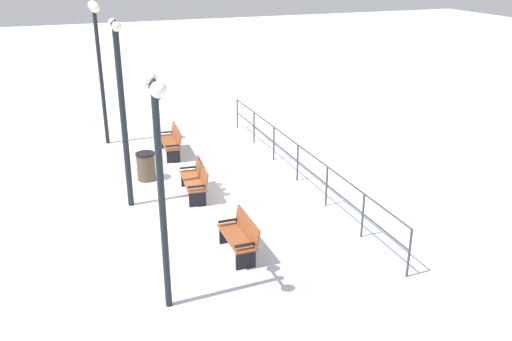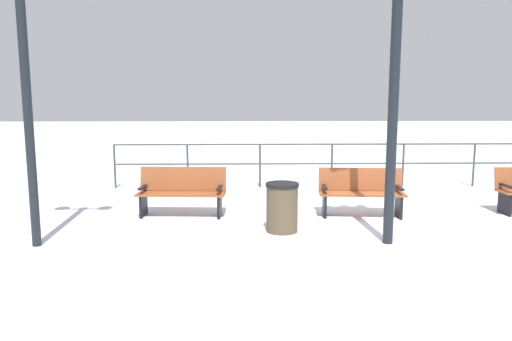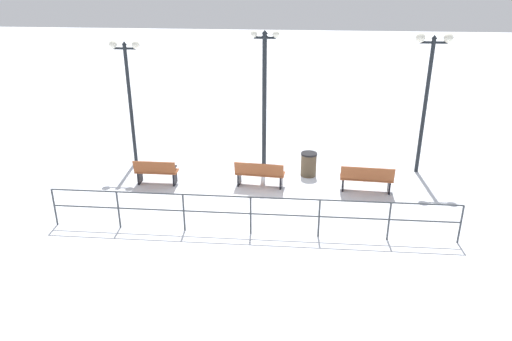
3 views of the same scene
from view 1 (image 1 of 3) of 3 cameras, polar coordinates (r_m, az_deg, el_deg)
The scene contains 9 objects.
ground_plane at distance 15.06m, azimuth -5.98°, elevation -2.52°, with size 80.00×80.00×0.00m, color white.
bench_nearest at distance 17.96m, azimuth -8.67°, elevation 3.03°, with size 0.63×1.67×0.91m.
bench_second at distance 14.86m, azimuth -6.25°, elevation -0.94°, with size 0.68×1.62×0.89m.
bench_third at distance 11.97m, azimuth -1.67°, elevation -6.77°, with size 0.54×1.37×0.87m.
lamppost_near at distance 18.93m, azimuth -16.00°, elevation 12.21°, with size 0.30×1.16×4.68m.
lamppost_middle at distance 13.83m, azimuth -13.71°, elevation 7.26°, with size 0.22×0.93×4.71m.
lamppost_far at distance 9.36m, azimuth -10.00°, elevation 1.45°, with size 0.27×1.04×4.32m.
waterfront_railing at distance 15.69m, azimuth 4.33°, elevation 1.45°, with size 0.05×10.83×1.10m.
trash_bin at distance 16.13m, azimuth -11.28°, elevation 0.43°, with size 0.55×0.55×0.82m.
Camera 1 is at (3.28, 13.34, 6.17)m, focal length 38.77 mm.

